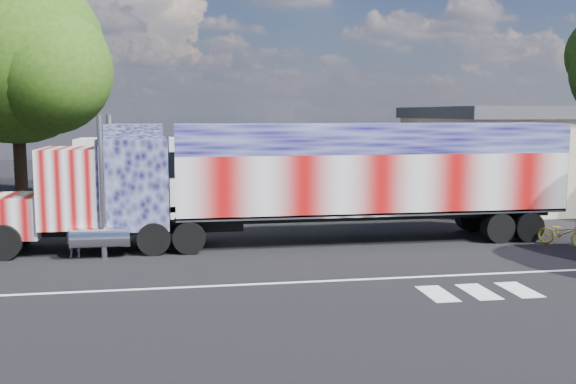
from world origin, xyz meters
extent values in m
plane|color=black|center=(0.00, 0.00, 0.00)|extent=(100.00, 100.00, 0.00)
cube|color=silver|center=(0.00, -3.00, 0.01)|extent=(30.00, 0.15, 0.01)
cube|color=silver|center=(2.80, -4.80, 0.01)|extent=(0.70, 1.60, 0.01)
cube|color=silver|center=(4.00, -4.80, 0.01)|extent=(0.70, 1.60, 0.01)
cube|color=silver|center=(5.20, -4.80, 0.01)|extent=(0.70, 1.60, 0.01)
cube|color=black|center=(-6.72, 2.65, 0.77)|extent=(9.85, 1.09, 0.33)
cube|color=#CB7C7D|center=(-10.23, 2.65, 1.31)|extent=(2.85, 2.41, 1.42)
cube|color=#CB7C7D|center=(-7.82, 2.65, 2.30)|extent=(1.97, 2.74, 2.74)
cube|color=black|center=(-8.75, 2.65, 2.79)|extent=(0.07, 2.30, 0.98)
cube|color=#4B4E7D|center=(-5.63, 2.65, 2.41)|extent=(2.41, 2.74, 3.17)
cube|color=#4B4E7D|center=(-5.63, 2.65, 4.21)|extent=(1.97, 2.63, 0.55)
cylinder|color=silver|center=(-6.61, 4.09, 2.41)|extent=(0.22, 0.22, 4.81)
cylinder|color=silver|center=(-6.61, 1.20, 2.41)|extent=(0.22, 0.22, 4.81)
cylinder|color=silver|center=(-6.72, 4.07, 0.71)|extent=(1.97, 0.72, 0.72)
cylinder|color=silver|center=(-6.72, 1.23, 0.71)|extent=(1.97, 0.72, 0.72)
cylinder|color=black|center=(-9.90, 1.45, 0.60)|extent=(1.20, 0.38, 1.20)
cylinder|color=black|center=(-9.90, 3.85, 0.60)|extent=(1.20, 0.38, 1.20)
cylinder|color=black|center=(-4.97, 1.50, 0.57)|extent=(1.14, 0.60, 1.14)
cylinder|color=black|center=(-4.97, 3.80, 0.57)|extent=(1.14, 0.60, 1.14)
cylinder|color=black|center=(-3.77, 1.50, 0.57)|extent=(1.14, 0.60, 1.14)
cylinder|color=black|center=(-3.77, 3.80, 0.57)|extent=(1.14, 0.60, 1.14)
cube|color=black|center=(3.13, 2.65, 1.04)|extent=(14.23, 1.20, 0.33)
cube|color=#DA7C7C|center=(3.13, 2.65, 2.30)|extent=(14.66, 2.85, 2.19)
cube|color=#4B4B95|center=(3.13, 2.65, 3.94)|extent=(14.66, 2.85, 1.09)
cube|color=silver|center=(3.13, 2.65, 1.20)|extent=(14.66, 2.85, 0.13)
cube|color=silver|center=(10.48, 2.65, 2.85)|extent=(0.04, 2.74, 3.17)
cylinder|color=black|center=(7.83, 1.50, 0.57)|extent=(1.14, 0.60, 1.14)
cylinder|color=black|center=(7.83, 3.80, 0.57)|extent=(1.14, 0.60, 1.14)
cylinder|color=black|center=(9.03, 1.50, 0.57)|extent=(1.14, 0.60, 1.14)
cylinder|color=black|center=(9.03, 3.80, 0.57)|extent=(1.14, 0.60, 1.14)
cube|color=white|center=(-2.34, 10.06, 1.85)|extent=(12.72, 2.76, 3.71)
cube|color=black|center=(-2.34, 10.06, 2.54)|extent=(12.29, 2.82, 1.17)
cube|color=black|center=(-2.34, 10.06, 0.48)|extent=(12.72, 2.76, 0.26)
cube|color=black|center=(-8.70, 10.06, 2.01)|extent=(0.06, 2.44, 1.48)
cylinder|color=black|center=(-7.11, 8.74, 0.53)|extent=(1.06, 0.32, 1.06)
cylinder|color=black|center=(-7.11, 11.39, 0.53)|extent=(1.06, 0.32, 1.06)
cylinder|color=black|center=(0.84, 8.74, 0.53)|extent=(1.06, 0.32, 1.06)
cylinder|color=black|center=(0.84, 11.39, 0.53)|extent=(1.06, 0.32, 1.06)
cylinder|color=black|center=(1.79, 8.74, 0.53)|extent=(1.06, 0.32, 1.06)
cylinder|color=black|center=(1.79, 11.39, 0.53)|extent=(1.06, 0.32, 1.06)
cube|color=#1E5926|center=(12.00, 5.96, 2.40)|extent=(1.60, 0.08, 1.20)
imported|color=slate|center=(-7.62, 1.50, 0.75)|extent=(0.59, 0.42, 1.51)
imported|color=gold|center=(9.89, 0.48, 0.48)|extent=(1.63, 1.80, 0.95)
cylinder|color=black|center=(-12.99, 17.56, 3.24)|extent=(0.70, 0.70, 6.49)
sphere|color=#2F5313|center=(-12.99, 17.56, 8.11)|extent=(9.94, 9.94, 9.94)
sphere|color=#2F5313|center=(-11.00, 16.06, 7.18)|extent=(6.96, 6.96, 6.96)
camera|label=1|loc=(-4.02, -20.82, 4.89)|focal=40.00mm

